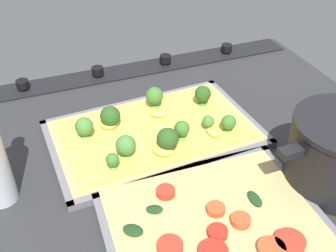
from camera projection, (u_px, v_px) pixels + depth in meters
The scene contains 6 objects.
ground_plane at pixel (183, 156), 75.70cm from camera, with size 85.83×71.31×3.00cm, color #28282B.
stove_control_panel at pixel (133, 69), 98.57cm from camera, with size 82.39×7.00×2.60cm.
baking_tray_front at pixel (155, 135), 77.75cm from camera, with size 40.59×26.83×1.30cm.
broccoli_pizza at pixel (154, 129), 76.51cm from camera, with size 38.06×24.30×6.02cm.
baking_tray_back at pixel (213, 222), 60.60cm from camera, with size 33.18×25.77×1.30cm.
veggie_pizza_back at pixel (214, 222), 59.71cm from camera, with size 30.72×23.31×1.90cm.
Camera 1 is at (23.12, 52.60, 48.18)cm, focal length 43.09 mm.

